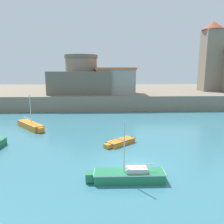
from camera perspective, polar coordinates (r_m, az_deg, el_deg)
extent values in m
plane|color=teal|center=(20.41, 6.03, -13.72)|extent=(200.00, 200.00, 0.00)
cube|color=gray|center=(64.71, 0.18, 4.76)|extent=(120.00, 40.00, 3.16)
cube|color=orange|center=(25.66, 2.32, -7.81)|extent=(3.56, 3.30, 0.51)
cube|color=orange|center=(24.33, -1.17, -8.87)|extent=(0.95, 0.97, 0.44)
cube|color=black|center=(25.59, 2.32, -7.35)|extent=(3.59, 3.34, 0.07)
cube|color=#997F5B|center=(25.57, 2.32, -7.18)|extent=(0.90, 1.01, 0.08)
cube|color=black|center=(26.93, 5.17, -6.82)|extent=(0.28, 0.28, 0.36)
cube|color=#237A4C|center=(17.66, 4.48, -16.37)|extent=(5.39, 1.50, 0.80)
cube|color=#237A4C|center=(17.61, -5.74, -16.48)|extent=(0.66, 0.80, 0.68)
cube|color=white|center=(17.50, 4.50, -15.33)|extent=(5.45, 1.51, 0.07)
cylinder|color=silver|center=(16.66, 3.21, -9.09)|extent=(0.10, 0.10, 3.98)
cylinder|color=silver|center=(17.33, 6.80, -13.49)|extent=(2.42, 0.11, 0.08)
cube|color=silver|center=(17.46, 6.33, -14.61)|extent=(1.62, 1.02, 0.36)
cube|color=orange|center=(34.59, -20.57, -3.31)|extent=(5.14, 5.56, 0.82)
cube|color=orange|center=(31.58, -18.13, -4.47)|extent=(1.04, 1.03, 0.70)
cube|color=black|center=(34.51, -20.61, -2.72)|extent=(5.19, 5.62, 0.07)
cylinder|color=silver|center=(33.67, -20.55, 0.71)|extent=(0.10, 0.10, 4.24)
cylinder|color=silver|center=(35.07, -21.17, -1.56)|extent=(1.88, 2.12, 0.08)
cube|color=gray|center=(62.38, 24.31, 12.03)|extent=(4.29, 4.29, 15.18)
cone|color=#9E472D|center=(63.28, 24.96, 19.81)|extent=(5.58, 5.58, 2.00)
cube|color=#685E4F|center=(53.76, -7.92, 7.80)|extent=(13.80, 13.80, 5.04)
cylinder|color=gray|center=(53.70, -7.97, 9.40)|extent=(7.44, 7.44, 8.05)
cylinder|color=#685E4F|center=(53.78, -8.09, 14.12)|extent=(7.81, 7.81, 0.80)
cube|color=gray|center=(50.20, 0.91, 7.88)|extent=(8.47, 5.80, 5.37)
cube|color=#C1663D|center=(50.13, 0.92, 11.23)|extent=(8.89, 6.09, 0.50)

